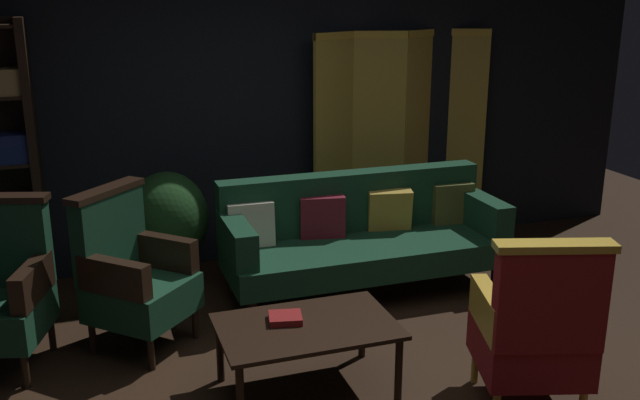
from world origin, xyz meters
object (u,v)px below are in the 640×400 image
folding_screen (399,137)px  velvet_couch (361,232)px  armchair_wing_right (132,274)px  potted_plant (168,222)px  armchair_gilt_accent (536,329)px  coffee_table (307,332)px  book_red_leather (285,318)px

folding_screen → velvet_couch: folding_screen is taller
armchair_wing_right → potted_plant: bearing=69.2°
velvet_couch → armchair_wing_right: size_ratio=2.04×
folding_screen → armchair_gilt_accent: (-0.44, -2.72, -0.50)m
armchair_gilt_accent → potted_plant: 2.88m
coffee_table → armchair_wing_right: 1.27m
armchair_wing_right → potted_plant: armchair_wing_right is taller
velvet_couch → potted_plant: size_ratio=2.32×
potted_plant → book_red_leather: size_ratio=4.92×
velvet_couch → armchair_gilt_accent: size_ratio=2.04×
coffee_table → book_red_leather: book_red_leather is taller
coffee_table → armchair_wing_right: bearing=134.1°
armchair_wing_right → book_red_leather: bearing=-46.9°
armchair_gilt_accent → coffee_table: bearing=152.2°
book_red_leather → velvet_couch: bearing=51.8°
velvet_couch → armchair_gilt_accent: bearing=-82.1°
potted_plant → book_red_leather: bearing=-75.8°
folding_screen → potted_plant: folding_screen is taller
folding_screen → armchair_wing_right: folding_screen is taller
coffee_table → book_red_leather: (-0.10, 0.08, 0.07)m
velvet_couch → armchair_gilt_accent: (0.26, -1.85, 0.03)m
book_red_leather → potted_plant: bearing=104.2°
velvet_couch → folding_screen: bearing=50.8°
folding_screen → book_red_leather: folding_screen is taller
folding_screen → armchair_wing_right: bearing=-153.0°
book_red_leather → coffee_table: bearing=-37.4°
folding_screen → velvet_couch: (-0.70, -0.86, -0.53)m
armchair_gilt_accent → potted_plant: size_ratio=1.14×
armchair_gilt_accent → potted_plant: (-1.64, 2.37, 0.04)m
coffee_table → potted_plant: size_ratio=1.09×
folding_screen → armchair_gilt_accent: 2.80m
folding_screen → book_red_leather: bearing=-128.6°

